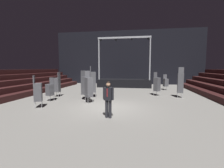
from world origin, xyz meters
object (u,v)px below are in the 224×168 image
object	(u,v)px
stage_riser	(124,82)
chair_stack_rear_right	(38,92)
chair_stack_front_right	(157,84)
chair_stack_rear_centre	(57,85)
chair_stack_mid_left	(85,85)
chair_stack_aisle_left	(50,89)
chair_stack_rear_left	(89,87)
man_with_tie	(108,97)
chair_stack_mid_centre	(180,83)
chair_stack_front_left	(166,82)
chair_stack_mid_right	(93,82)

from	to	relation	value
stage_riser	chair_stack_rear_right	bearing A→B (deg)	-109.35
chair_stack_front_right	chair_stack_rear_centre	world-z (taller)	same
chair_stack_mid_left	chair_stack_aisle_left	xyz separation A→B (m)	(-2.37, -0.89, -0.25)
chair_stack_rear_left	chair_stack_rear_right	bearing A→B (deg)	-12.01
man_with_tie	chair_stack_rear_left	xyz separation A→B (m)	(-1.99, 3.15, 0.11)
chair_stack_mid_centre	chair_stack_rear_right	bearing A→B (deg)	-144.66
man_with_tie	chair_stack_front_right	size ratio (longest dim) A/B	0.86
stage_riser	chair_stack_front_right	size ratio (longest dim) A/B	3.25
chair_stack_front_left	chair_stack_mid_right	xyz separation A→B (m)	(-6.64, -5.47, 0.42)
chair_stack_front_left	chair_stack_mid_right	world-z (taller)	chair_stack_mid_right
chair_stack_front_left	chair_stack_rear_left	bearing A→B (deg)	30.29
chair_stack_rear_right	chair_stack_aisle_left	xyz separation A→B (m)	(-0.39, 2.00, -0.13)
chair_stack_mid_centre	chair_stack_rear_centre	distance (m)	10.19
chair_stack_rear_right	chair_stack_mid_left	bearing A→B (deg)	119.89
chair_stack_aisle_left	chair_stack_rear_centre	bearing A→B (deg)	-59.86
chair_stack_mid_centre	chair_stack_rear_left	size ratio (longest dim) A/B	1.11
chair_stack_front_right	chair_stack_mid_left	world-z (taller)	chair_stack_mid_left
chair_stack_front_right	chair_stack_mid_right	size ratio (longest dim) A/B	0.80
chair_stack_rear_centre	chair_stack_aisle_left	world-z (taller)	chair_stack_rear_centre
chair_stack_rear_left	chair_stack_rear_centre	bearing A→B (deg)	-76.97
chair_stack_front_left	chair_stack_mid_left	distance (m)	9.58
stage_riser	chair_stack_rear_left	distance (m)	10.15
chair_stack_front_right	chair_stack_rear_right	world-z (taller)	chair_stack_front_right
chair_stack_front_right	chair_stack_mid_left	size ratio (longest dim) A/B	0.92
chair_stack_mid_right	chair_stack_front_right	bearing A→B (deg)	87.73
stage_riser	chair_stack_front_left	distance (m)	5.32
man_with_tie	chair_stack_rear_centre	world-z (taller)	chair_stack_rear_centre
chair_stack_mid_right	chair_stack_rear_left	xyz separation A→B (m)	(0.32, -2.12, -0.17)
chair_stack_mid_right	chair_stack_aisle_left	distance (m)	3.37
chair_stack_mid_left	chair_stack_mid_centre	xyz separation A→B (m)	(7.37, 2.09, 0.13)
stage_riser	chair_stack_mid_right	distance (m)	8.15
chair_stack_rear_right	chair_stack_aisle_left	world-z (taller)	chair_stack_rear_right
man_with_tie	chair_stack_front_left	world-z (taller)	man_with_tie
chair_stack_rear_right	chair_stack_rear_centre	xyz separation A→B (m)	(-0.76, 3.75, 0.04)
chair_stack_mid_right	chair_stack_mid_centre	distance (m)	7.13
chair_stack_front_right	chair_stack_rear_centre	size ratio (longest dim) A/B	1.00
stage_riser	chair_stack_mid_centre	bearing A→B (deg)	-53.32
chair_stack_front_right	chair_stack_mid_right	bearing A→B (deg)	-27.90
chair_stack_front_left	chair_stack_front_right	distance (m)	4.08
stage_riser	chair_stack_mid_left	world-z (taller)	stage_riser
stage_riser	chair_stack_rear_left	size ratio (longest dim) A/B	3.00
chair_stack_front_right	chair_stack_mid_left	xyz separation A→B (m)	(-5.60, -2.74, 0.08)
chair_stack_front_right	man_with_tie	bearing A→B (deg)	21.63
chair_stack_mid_centre	chair_stack_mid_left	bearing A→B (deg)	-156.88
chair_stack_rear_centre	chair_stack_rear_left	bearing A→B (deg)	-119.52
man_with_tie	stage_riser	bearing A→B (deg)	-72.98
chair_stack_mid_centre	chair_stack_rear_centre	size ratio (longest dim) A/B	1.21
chair_stack_mid_centre	chair_stack_rear_centre	world-z (taller)	chair_stack_mid_centre
chair_stack_rear_left	chair_stack_front_left	bearing A→B (deg)	-177.92
stage_riser	man_with_tie	size ratio (longest dim) A/B	3.77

